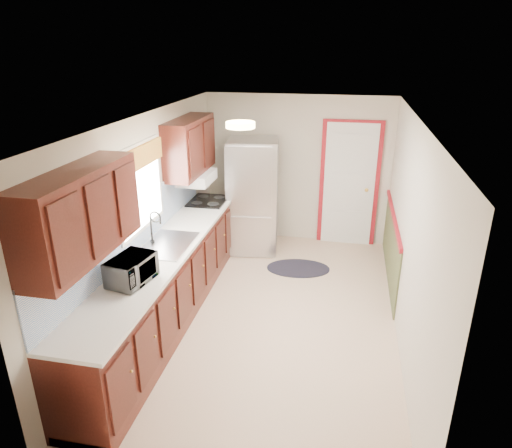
% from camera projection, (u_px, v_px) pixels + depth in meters
% --- Properties ---
extents(room_shell, '(3.20, 5.20, 2.52)m').
position_uv_depth(room_shell, '(271.00, 226.00, 5.19)').
color(room_shell, '#D1B194').
rests_on(room_shell, ground).
extents(kitchen_run, '(0.63, 4.00, 2.20)m').
position_uv_depth(kitchen_run, '(162.00, 258.00, 5.29)').
color(kitchen_run, '#3A120D').
rests_on(kitchen_run, ground).
extents(back_wall_trim, '(1.12, 2.30, 2.08)m').
position_uv_depth(back_wall_trim, '(357.00, 197.00, 7.13)').
color(back_wall_trim, maroon).
rests_on(back_wall_trim, ground).
extents(ceiling_fixture, '(0.30, 0.30, 0.06)m').
position_uv_depth(ceiling_fixture, '(240.00, 125.00, 4.63)').
color(ceiling_fixture, '#FFD88C').
rests_on(ceiling_fixture, room_shell).
extents(microwave, '(0.34, 0.52, 0.32)m').
position_uv_depth(microwave, '(131.00, 267.00, 4.44)').
color(microwave, white).
rests_on(microwave, kitchen_run).
extents(refrigerator, '(0.83, 0.79, 1.79)m').
position_uv_depth(refrigerator, '(253.00, 196.00, 7.14)').
color(refrigerator, '#B7B7BC').
rests_on(refrigerator, ground).
extents(rug, '(1.00, 0.71, 0.01)m').
position_uv_depth(rug, '(298.00, 268.00, 6.80)').
color(rug, black).
rests_on(rug, ground).
extents(cooktop, '(0.52, 0.63, 0.02)m').
position_uv_depth(cooktop, '(208.00, 201.00, 6.77)').
color(cooktop, black).
rests_on(cooktop, kitchen_run).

